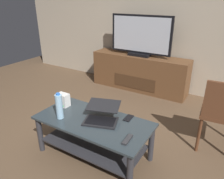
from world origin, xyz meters
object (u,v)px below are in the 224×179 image
object	(u,v)px
router_box	(63,100)
dining_chair	(223,112)
media_cabinet	(139,73)
cell_phone	(128,118)
laptop	(102,115)
tv_remote	(127,140)
water_bottle_near	(59,106)
television	(141,37)
coffee_table	(94,131)

from	to	relation	value
router_box	dining_chair	bearing A→B (deg)	23.54
media_cabinet	cell_phone	world-z (taller)	media_cabinet
laptop	tv_remote	world-z (taller)	laptop
dining_chair	water_bottle_near	world-z (taller)	dining_chair
water_bottle_near	dining_chair	bearing A→B (deg)	32.51
water_bottle_near	tv_remote	world-z (taller)	water_bottle_near
media_cabinet	television	xyz separation A→B (m)	(0.00, -0.02, 0.67)
media_cabinet	water_bottle_near	bearing A→B (deg)	-88.55
tv_remote	laptop	bearing A→B (deg)	152.19
media_cabinet	router_box	distance (m)	1.93
cell_phone	tv_remote	world-z (taller)	tv_remote
laptop	media_cabinet	bearing A→B (deg)	103.21
laptop	tv_remote	xyz separation A→B (m)	(0.40, -0.18, -0.05)
dining_chair	water_bottle_near	distance (m)	1.76
router_box	water_bottle_near	bearing A→B (deg)	-54.18
cell_phone	laptop	bearing A→B (deg)	-146.59
media_cabinet	coffee_table	bearing A→B (deg)	-79.17
coffee_table	television	xyz separation A→B (m)	(-0.38, 1.98, 0.69)
media_cabinet	water_bottle_near	distance (m)	2.16
television	water_bottle_near	distance (m)	2.16
coffee_table	media_cabinet	distance (m)	2.03
television	cell_phone	distance (m)	1.96
water_bottle_near	cell_phone	size ratio (longest dim) A/B	2.07
water_bottle_near	tv_remote	xyz separation A→B (m)	(0.80, 0.02, -0.13)
dining_chair	water_bottle_near	bearing A→B (deg)	-147.49
tv_remote	router_box	bearing A→B (deg)	164.43
laptop	cell_phone	distance (m)	0.29
coffee_table	cell_phone	size ratio (longest dim) A/B	8.83
cell_phone	television	bearing A→B (deg)	108.87
television	cell_phone	xyz separation A→B (m)	(0.69, -1.75, -0.54)
coffee_table	router_box	size ratio (longest dim) A/B	8.07
media_cabinet	dining_chair	size ratio (longest dim) A/B	2.06
television	coffee_table	bearing A→B (deg)	-79.05
laptop	water_bottle_near	bearing A→B (deg)	-153.38
coffee_table	media_cabinet	world-z (taller)	media_cabinet
cell_phone	tv_remote	xyz separation A→B (m)	(0.17, -0.35, 0.01)
television	dining_chair	world-z (taller)	television
television	router_box	world-z (taller)	television
coffee_table	television	distance (m)	2.13
media_cabinet	laptop	world-z (taller)	media_cabinet
television	router_box	xyz separation A→B (m)	(-0.11, -1.89, -0.47)
media_cabinet	water_bottle_near	size ratio (longest dim) A/B	6.24
dining_chair	television	bearing A→B (deg)	142.50
coffee_table	tv_remote	distance (m)	0.51
coffee_table	tv_remote	bearing A→B (deg)	-14.56
cell_phone	tv_remote	size ratio (longest dim) A/B	0.88
coffee_table	television	size ratio (longest dim) A/B	1.10
dining_chair	cell_phone	bearing A→B (deg)	-145.85
cell_phone	water_bottle_near	bearing A→B (deg)	-152.28
television	cell_phone	bearing A→B (deg)	-68.64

